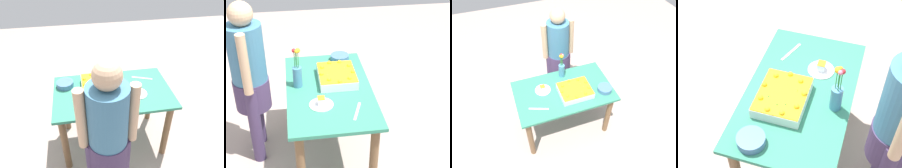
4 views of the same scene
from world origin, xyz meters
TOP-DOWN VIEW (x-y plane):
  - ground_plane at (0.00, 0.00)m, footprint 8.00×8.00m
  - dining_table at (0.00, 0.00)m, footprint 1.21×0.72m
  - sheet_cake at (-0.12, 0.09)m, footprint 0.39×0.32m
  - serving_plate_with_slice at (0.24, -0.09)m, footprint 0.19×0.19m
  - cake_knife at (0.37, 0.18)m, footprint 0.22×0.10m
  - flower_vase at (-0.06, -0.26)m, footprint 0.08×0.08m
  - fruit_bowl at (-0.48, 0.17)m, footprint 0.18×0.18m
  - person_standing at (-0.15, -0.66)m, footprint 0.45×0.31m

SIDE VIEW (x-z plane):
  - ground_plane at x=0.00m, z-range 0.00..0.00m
  - dining_table at x=0.00m, z-range 0.23..0.98m
  - cake_knife at x=0.37m, z-range 0.75..0.75m
  - serving_plate_with_slice at x=0.24m, z-range 0.73..0.80m
  - fruit_bowl at x=-0.48m, z-range 0.75..0.80m
  - sheet_cake at x=-0.12m, z-range 0.74..0.85m
  - person_standing at x=-0.15m, z-range 0.11..1.60m
  - flower_vase at x=-0.06m, z-range 0.70..1.06m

